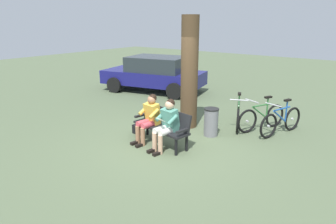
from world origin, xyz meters
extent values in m
plane|color=#566647|center=(0.00, 0.00, 0.00)|extent=(40.00, 40.00, 0.00)
cube|color=black|center=(0.17, 0.10, 0.42)|extent=(1.65, 0.71, 0.05)
cube|color=black|center=(0.14, -0.08, 0.66)|extent=(1.60, 0.41, 0.42)
cube|color=black|center=(-0.57, 0.23, 0.56)|extent=(0.13, 0.40, 0.05)
cube|color=black|center=(0.92, -0.02, 0.56)|extent=(0.13, 0.40, 0.05)
cylinder|color=black|center=(-0.51, 0.39, 0.20)|extent=(0.07, 0.07, 0.40)
cylinder|color=black|center=(0.91, 0.15, 0.20)|extent=(0.07, 0.07, 0.40)
cylinder|color=black|center=(-0.56, 0.06, 0.20)|extent=(0.07, 0.07, 0.40)
cylinder|color=black|center=(0.86, -0.19, 0.20)|extent=(0.07, 0.07, 0.40)
cube|color=#4C8C7A|center=(-0.15, 0.14, 0.71)|extent=(0.43, 0.37, 0.55)
sphere|color=#D8A884|center=(-0.14, 0.16, 1.06)|extent=(0.21, 0.21, 0.21)
sphere|color=black|center=(-0.15, 0.13, 1.10)|extent=(0.20, 0.20, 0.20)
cylinder|color=white|center=(-0.21, 0.35, 0.49)|extent=(0.22, 0.42, 0.15)
cylinder|color=#D8A884|center=(-0.18, 0.55, 0.23)|extent=(0.11, 0.11, 0.45)
cube|color=black|center=(-0.16, 0.65, 0.04)|extent=(0.13, 0.23, 0.07)
cylinder|color=#4C8C7A|center=(-0.32, 0.29, 0.77)|extent=(0.14, 0.32, 0.23)
cylinder|color=white|center=(-0.02, 0.32, 0.49)|extent=(0.22, 0.42, 0.15)
cylinder|color=#D8A884|center=(0.02, 0.52, 0.23)|extent=(0.11, 0.11, 0.45)
cube|color=black|center=(0.04, 0.62, 0.04)|extent=(0.13, 0.23, 0.07)
cylinder|color=#4C8C7A|center=(0.07, 0.22, 0.77)|extent=(0.14, 0.32, 0.23)
cube|color=silver|center=(-0.10, 0.44, 0.77)|extent=(0.22, 0.15, 0.09)
cube|color=gold|center=(0.48, 0.03, 0.71)|extent=(0.43, 0.37, 0.55)
sphere|color=#A87554|center=(0.49, 0.05, 1.06)|extent=(0.21, 0.21, 0.21)
sphere|color=black|center=(0.48, 0.02, 1.10)|extent=(0.20, 0.20, 0.20)
cylinder|color=#D84C59|center=(0.42, 0.24, 0.49)|extent=(0.22, 0.42, 0.15)
cylinder|color=#A87554|center=(0.45, 0.44, 0.23)|extent=(0.11, 0.11, 0.45)
cube|color=black|center=(0.47, 0.54, 0.04)|extent=(0.13, 0.23, 0.07)
cylinder|color=gold|center=(0.31, 0.18, 0.77)|extent=(0.14, 0.32, 0.23)
cylinder|color=#D84C59|center=(0.62, 0.21, 0.49)|extent=(0.22, 0.42, 0.15)
cylinder|color=#A87554|center=(0.65, 0.41, 0.23)|extent=(0.11, 0.11, 0.45)
cube|color=black|center=(0.67, 0.51, 0.04)|extent=(0.13, 0.23, 0.07)
cylinder|color=gold|center=(0.70, 0.12, 0.77)|extent=(0.14, 0.32, 0.23)
cube|color=black|center=(1.09, -0.05, 0.12)|extent=(0.32, 0.18, 0.24)
cylinder|color=#4C3823|center=(0.36, -1.40, 1.53)|extent=(0.47, 0.47, 3.06)
cylinder|color=slate|center=(-0.51, -1.15, 0.36)|extent=(0.37, 0.37, 0.71)
cylinder|color=black|center=(-0.51, -1.15, 0.73)|extent=(0.38, 0.38, 0.03)
torus|color=black|center=(-1.78, -1.87, 0.33)|extent=(0.26, 0.65, 0.66)
cylinder|color=silver|center=(-1.78, -1.87, 0.33)|extent=(0.07, 0.07, 0.06)
torus|color=black|center=(-2.08, -2.84, 0.33)|extent=(0.26, 0.65, 0.66)
cylinder|color=silver|center=(-2.08, -2.84, 0.33)|extent=(0.07, 0.07, 0.06)
cylinder|color=#1E519E|center=(-1.93, -2.36, 0.71)|extent=(0.23, 0.61, 0.04)
cylinder|color=#1E519E|center=(-1.91, -2.28, 0.51)|extent=(0.22, 0.58, 0.43)
cylinder|color=#1E519E|center=(-1.99, -2.53, 0.63)|extent=(0.04, 0.04, 0.55)
cube|color=black|center=(-1.99, -2.53, 0.91)|extent=(0.15, 0.24, 0.05)
cylinder|color=#B2B2B7|center=(-1.81, -1.97, 0.88)|extent=(0.47, 0.18, 0.03)
torus|color=black|center=(-1.19, -1.91, 0.33)|extent=(0.32, 0.63, 0.66)
cylinder|color=silver|center=(-1.19, -1.91, 0.33)|extent=(0.07, 0.08, 0.06)
torus|color=black|center=(-1.60, -2.84, 0.33)|extent=(0.32, 0.63, 0.66)
cylinder|color=silver|center=(-1.60, -2.84, 0.33)|extent=(0.07, 0.08, 0.06)
cylinder|color=#337238|center=(-1.39, -2.37, 0.71)|extent=(0.29, 0.59, 0.04)
cylinder|color=#337238|center=(-1.36, -2.30, 0.51)|extent=(0.28, 0.56, 0.43)
cylinder|color=#337238|center=(-1.47, -2.54, 0.63)|extent=(0.04, 0.04, 0.55)
cube|color=black|center=(-1.47, -2.54, 0.91)|extent=(0.17, 0.24, 0.05)
cylinder|color=#B2B2B7|center=(-1.23, -2.00, 0.88)|extent=(0.45, 0.23, 0.03)
torus|color=black|center=(-0.97, -1.78, 0.33)|extent=(0.32, 0.63, 0.66)
cylinder|color=silver|center=(-0.97, -1.78, 0.33)|extent=(0.07, 0.08, 0.06)
torus|color=black|center=(-0.55, -2.71, 0.33)|extent=(0.32, 0.63, 0.66)
cylinder|color=silver|center=(-0.55, -2.71, 0.33)|extent=(0.07, 0.08, 0.06)
cylinder|color=#337238|center=(-0.76, -2.25, 0.71)|extent=(0.29, 0.59, 0.04)
cylinder|color=#337238|center=(-0.79, -2.17, 0.51)|extent=(0.28, 0.56, 0.43)
cylinder|color=#337238|center=(-0.69, -2.42, 0.63)|extent=(0.04, 0.04, 0.55)
cube|color=black|center=(-0.69, -2.42, 0.91)|extent=(0.17, 0.24, 0.05)
cylinder|color=#B2B2B7|center=(-0.93, -1.87, 0.88)|extent=(0.45, 0.22, 0.03)
cube|color=navy|center=(4.03, -4.19, 0.59)|extent=(4.50, 2.70, 0.55)
cube|color=#262D33|center=(3.83, -4.24, 1.17)|extent=(2.62, 2.13, 0.60)
cylinder|color=black|center=(5.16, -3.01, 0.32)|extent=(0.67, 0.36, 0.64)
cylinder|color=black|center=(5.56, -4.76, 0.32)|extent=(0.67, 0.36, 0.64)
cylinder|color=black|center=(2.50, -3.62, 0.32)|extent=(0.67, 0.36, 0.64)
cylinder|color=black|center=(2.90, -5.37, 0.32)|extent=(0.67, 0.36, 0.64)
camera|label=1|loc=(-4.16, 5.45, 2.94)|focal=32.31mm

